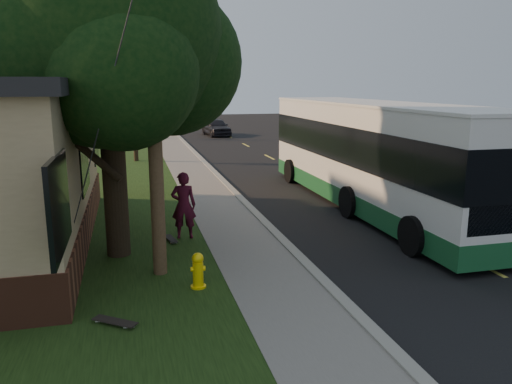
% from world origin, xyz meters
% --- Properties ---
extents(ground, '(120.00, 120.00, 0.00)m').
position_xyz_m(ground, '(0.00, 0.00, 0.00)').
color(ground, black).
rests_on(ground, ground).
extents(road, '(8.00, 80.00, 0.01)m').
position_xyz_m(road, '(4.00, 10.00, 0.01)').
color(road, black).
rests_on(road, ground).
extents(curb, '(0.25, 80.00, 0.12)m').
position_xyz_m(curb, '(0.00, 10.00, 0.06)').
color(curb, gray).
rests_on(curb, ground).
extents(sidewalk, '(2.00, 80.00, 0.08)m').
position_xyz_m(sidewalk, '(-1.00, 10.00, 0.04)').
color(sidewalk, slate).
rests_on(sidewalk, ground).
extents(grass_verge, '(5.00, 80.00, 0.07)m').
position_xyz_m(grass_verge, '(-4.50, 10.00, 0.04)').
color(grass_verge, black).
rests_on(grass_verge, ground).
extents(fire_hydrant, '(0.32, 0.32, 0.74)m').
position_xyz_m(fire_hydrant, '(-2.60, 0.00, 0.43)').
color(fire_hydrant, yellow).
rests_on(fire_hydrant, grass_verge).
extents(utility_pole, '(2.86, 3.21, 9.07)m').
position_xyz_m(utility_pole, '(-3.31, 0.99, 4.63)').
color(utility_pole, '#473321').
rests_on(utility_pole, ground).
extents(leafy_tree, '(6.30, 6.00, 7.80)m').
position_xyz_m(leafy_tree, '(-4.17, 2.65, 5.17)').
color(leafy_tree, black).
rests_on(leafy_tree, grass_verge).
extents(bare_tree_near, '(1.38, 1.21, 4.31)m').
position_xyz_m(bare_tree_near, '(-3.50, 18.00, 2.15)').
color(bare_tree_near, black).
rests_on(bare_tree_near, grass_verge).
extents(bare_tree_far, '(1.38, 1.21, 4.03)m').
position_xyz_m(bare_tree_far, '(-3.00, 30.00, 2.00)').
color(bare_tree_far, black).
rests_on(bare_tree_far, grass_verge).
extents(traffic_signal, '(0.18, 0.22, 5.50)m').
position_xyz_m(traffic_signal, '(0.50, 34.00, 3.16)').
color(traffic_signal, '#2D2D30').
rests_on(traffic_signal, ground).
extents(transit_bus, '(3.03, 13.15, 3.55)m').
position_xyz_m(transit_bus, '(4.18, 5.62, 1.89)').
color(transit_bus, silver).
rests_on(transit_bus, ground).
extents(skateboarder, '(0.72, 0.53, 1.81)m').
position_xyz_m(skateboarder, '(-2.50, 3.45, 0.97)').
color(skateboarder, '#430D1F').
rests_on(skateboarder, grass_verge).
extents(skateboard_main, '(0.34, 0.78, 0.07)m').
position_xyz_m(skateboard_main, '(-2.88, 3.27, 0.12)').
color(skateboard_main, black).
rests_on(skateboard_main, grass_verge).
extents(skateboard_spare, '(0.80, 0.66, 0.08)m').
position_xyz_m(skateboard_spare, '(-4.22, -1.27, 0.13)').
color(skateboard_spare, black).
rests_on(skateboard_spare, grass_verge).
extents(distant_car, '(2.10, 4.33, 1.43)m').
position_xyz_m(distant_car, '(3.12, 30.92, 0.71)').
color(distant_car, black).
rests_on(distant_car, ground).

